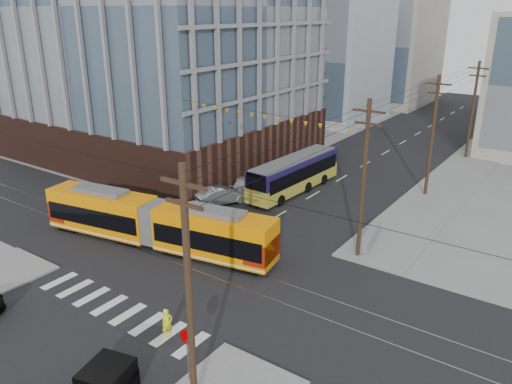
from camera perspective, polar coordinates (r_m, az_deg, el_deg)
ground at (r=32.08m, az=-11.31°, el=-10.63°), size 160.00×160.00×0.00m
office_building at (r=59.51m, az=-11.19°, el=17.93°), size 30.00×25.00×28.60m
bg_bldg_nw_near at (r=80.25m, az=7.23°, el=14.81°), size 18.00×16.00×18.00m
bg_bldg_nw_far at (r=97.12m, az=14.69°, el=15.83°), size 16.00×18.00×20.00m
utility_pole_near at (r=20.42m, az=-7.66°, el=-11.63°), size 0.30×0.30×11.00m
utility_pole_far at (r=76.27m, az=26.01°, el=10.06°), size 0.30×0.30×11.00m
streetcar at (r=36.64m, az=-11.40°, el=-3.49°), size 18.51×5.72×3.53m
city_bus at (r=47.03m, az=4.39°, el=2.06°), size 3.13×11.87×3.33m
parked_car_silver at (r=44.12m, az=-3.91°, el=-0.32°), size 3.64×5.28×1.65m
parked_car_white at (r=46.76m, az=-1.14°, el=0.85°), size 4.06×5.72×1.54m
parked_car_grey at (r=53.00m, az=3.26°, el=2.98°), size 3.20×4.78×1.22m
pedestrian at (r=27.20m, az=-10.11°, el=-14.59°), size 0.55×0.70×1.68m
stop_sign at (r=24.13m, az=-7.81°, el=-18.22°), size 0.82×0.82×2.59m
jersey_barrier at (r=37.77m, az=12.86°, el=-5.08°), size 1.68×4.45×0.87m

